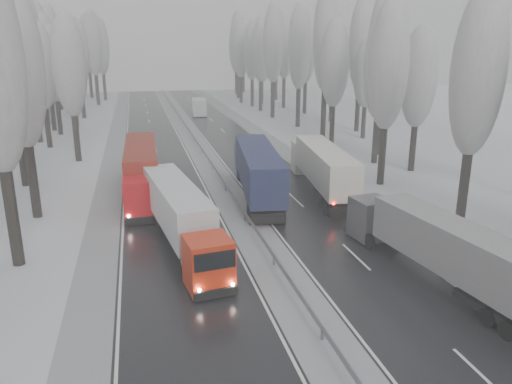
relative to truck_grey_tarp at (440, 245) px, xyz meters
name	(u,v)px	position (x,y,z in m)	size (l,w,h in m)	color
carriageway_right	(277,182)	(-2.96, 22.08, -2.12)	(7.50, 200.00, 0.03)	black
carriageway_left	(165,189)	(-13.46, 22.08, -2.12)	(7.50, 200.00, 0.03)	black
median_slush	(222,185)	(-8.21, 22.08, -2.12)	(3.00, 200.00, 0.04)	#989B9F
shoulder_right	(325,178)	(1.99, 22.08, -2.12)	(2.40, 200.00, 0.04)	#989B9F
shoulder_left	(108,192)	(-18.41, 22.08, -2.12)	(2.40, 200.00, 0.04)	#989B9F
median_guardrail	(222,179)	(-8.21, 22.06, -1.54)	(0.12, 200.00, 0.76)	slate
tree_16	(478,74)	(6.83, 7.74, 8.53)	(3.60, 3.60, 16.53)	black
tree_18	(389,66)	(6.30, 19.11, 8.56)	(3.60, 3.60, 16.58)	black
tree_19	(419,78)	(11.81, 23.11, 7.28)	(3.60, 3.60, 14.57)	black
tree_20	(380,68)	(9.69, 27.24, 8.01)	(3.60, 3.60, 15.71)	black
tree_21	(383,50)	(11.91, 31.24, 9.86)	(3.60, 3.60, 18.62)	black
tree_22	(335,64)	(8.81, 37.68, 8.10)	(3.60, 3.60, 15.86)	black
tree_23	(366,74)	(15.10, 41.68, 6.63)	(3.60, 3.60, 13.55)	black
tree_24	(326,39)	(9.69, 43.10, 11.05)	(3.60, 3.60, 20.49)	black
tree_25	(361,45)	(16.60, 47.10, 10.38)	(3.60, 3.60, 19.44)	black
tree_26	(299,47)	(9.35, 53.35, 9.96)	(3.60, 3.60, 18.78)	black
tree_27	(333,52)	(16.50, 57.35, 9.22)	(3.60, 3.60, 17.62)	black
tree_28	(273,44)	(8.13, 64.03, 10.50)	(3.60, 3.60, 19.62)	black
tree_29	(306,49)	(15.50, 68.03, 9.53)	(3.60, 3.60, 18.11)	black
tree_30	(261,50)	(8.35, 73.78, 9.38)	(3.60, 3.60, 17.86)	black
tree_31	(284,47)	(14.27, 77.78, 9.83)	(3.60, 3.60, 18.58)	black
tree_32	(252,51)	(8.42, 81.29, 9.04)	(3.60, 3.60, 17.33)	black
tree_33	(262,60)	(11.56, 85.29, 7.12)	(3.60, 3.60, 14.33)	black
tree_34	(241,50)	(7.52, 88.39, 9.23)	(3.60, 3.60, 17.63)	black
tree_35	(276,48)	(16.73, 92.39, 9.63)	(3.60, 3.60, 18.25)	black
tree_36	(237,42)	(8.83, 98.24, 10.88)	(3.60, 3.60, 20.23)	black
tree_37	(262,53)	(15.81, 102.24, 8.43)	(3.60, 3.60, 16.37)	black
tree_38	(236,48)	(10.52, 108.80, 9.45)	(3.60, 3.60, 17.97)	black
tree_39	(243,52)	(13.34, 112.80, 8.31)	(3.60, 3.60, 16.19)	black
tree_58	(18,66)	(-23.34, 16.64, 8.96)	(3.60, 3.60, 17.21)	black
tree_60	(11,80)	(-25.96, 26.27, 7.45)	(3.60, 3.60, 14.84)	black
tree_62	(69,66)	(-22.15, 35.80, 8.22)	(3.60, 3.60, 16.04)	black
tree_64	(41,67)	(-26.47, 44.79, 7.82)	(3.60, 3.60, 15.42)	black
tree_65	(28,44)	(-28.26, 48.79, 10.41)	(3.60, 3.60, 19.48)	black
tree_66	(53,65)	(-26.37, 54.42, 7.70)	(3.60, 3.60, 15.23)	black
tree_67	(46,55)	(-27.76, 58.42, 8.89)	(3.60, 3.60, 17.09)	black
tree_68	(70,57)	(-24.79, 61.19, 8.61)	(3.60, 3.60, 16.65)	black
tree_69	(39,45)	(-29.63, 65.19, 10.32)	(3.60, 3.60, 19.35)	black
tree_70	(78,54)	(-24.54, 71.27, 8.89)	(3.60, 3.60, 17.09)	black
tree_71	(51,44)	(-29.30, 75.27, 10.49)	(3.60, 3.60, 19.61)	black
tree_72	(69,60)	(-27.14, 80.61, 7.62)	(3.60, 3.60, 15.11)	black
tree_73	(55,52)	(-30.03, 84.61, 8.97)	(3.60, 3.60, 17.22)	black
tree_74	(93,44)	(-23.28, 91.40, 10.54)	(3.60, 3.60, 19.68)	black
tree_75	(50,47)	(-32.41, 95.40, 9.85)	(3.60, 3.60, 18.60)	black
tree_76	(101,47)	(-22.26, 100.79, 9.81)	(3.60, 3.60, 18.55)	black
tree_77	(78,59)	(-27.87, 104.79, 7.12)	(3.60, 3.60, 14.32)	black
tree_78	(87,44)	(-25.77, 107.39, 10.45)	(3.60, 3.60, 19.55)	black
tree_79	(77,51)	(-28.54, 111.39, 8.87)	(3.60, 3.60, 17.07)	black
truck_grey_tarp	(440,245)	(0.00, 0.00, 0.00)	(4.01, 14.41, 3.67)	#49484D
truck_blue_box	(257,168)	(-5.92, 17.84, 0.42)	(4.78, 17.24, 4.38)	#1A1B41
truck_cream_box	(322,165)	(-0.02, 18.02, 0.26)	(4.43, 16.19, 4.12)	beige
box_truck_distant	(199,107)	(-4.15, 70.50, -0.61)	(3.24, 8.25, 3.00)	silver
truck_red_white	(180,212)	(-13.25, 8.61, 0.08)	(4.25, 14.99, 3.81)	red
truck_red_red	(141,167)	(-15.42, 20.66, 0.31)	(2.90, 16.43, 4.20)	red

